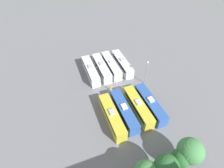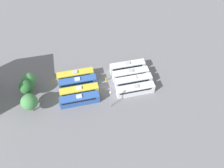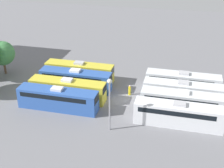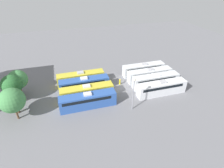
# 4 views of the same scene
# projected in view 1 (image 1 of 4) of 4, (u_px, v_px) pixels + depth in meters

# --- Properties ---
(ground_plane) EXTENTS (122.79, 122.79, 0.00)m
(ground_plane) POSITION_uv_depth(u_px,v_px,m) (117.00, 90.00, 47.12)
(ground_plane) COLOR slate
(bus_0) EXTENTS (2.46, 11.65, 3.40)m
(bus_0) POSITION_uv_depth(u_px,v_px,m) (122.00, 64.00, 52.94)
(bus_0) COLOR silver
(bus_0) RESTS_ON ground_plane
(bus_1) EXTENTS (2.46, 11.65, 3.40)m
(bus_1) POSITION_uv_depth(u_px,v_px,m) (111.00, 65.00, 52.30)
(bus_1) COLOR silver
(bus_1) RESTS_ON ground_plane
(bus_2) EXTENTS (2.46, 11.65, 3.40)m
(bus_2) POSITION_uv_depth(u_px,v_px,m) (102.00, 68.00, 51.44)
(bus_2) COLOR silver
(bus_2) RESTS_ON ground_plane
(bus_3) EXTENTS (2.46, 11.65, 3.40)m
(bus_3) POSITION_uv_depth(u_px,v_px,m) (91.00, 71.00, 50.49)
(bus_3) COLOR silver
(bus_3) RESTS_ON ground_plane
(bus_4) EXTENTS (2.46, 11.65, 3.40)m
(bus_4) POSITION_uv_depth(u_px,v_px,m) (150.00, 104.00, 41.33)
(bus_4) COLOR #2D56A8
(bus_4) RESTS_ON ground_plane
(bus_5) EXTENTS (2.46, 11.65, 3.40)m
(bus_5) POSITION_uv_depth(u_px,v_px,m) (138.00, 107.00, 40.76)
(bus_5) COLOR gold
(bus_5) RESTS_ON ground_plane
(bus_6) EXTENTS (2.46, 11.65, 3.40)m
(bus_6) POSITION_uv_depth(u_px,v_px,m) (124.00, 111.00, 39.83)
(bus_6) COLOR #2D56A8
(bus_6) RESTS_ON ground_plane
(bus_7) EXTENTS (2.46, 11.65, 3.40)m
(bus_7) POSITION_uv_depth(u_px,v_px,m) (112.00, 116.00, 38.76)
(bus_7) COLOR gold
(bus_7) RESTS_ON ground_plane
(worker_person) EXTENTS (0.36, 0.36, 1.69)m
(worker_person) POSITION_uv_depth(u_px,v_px,m) (110.00, 88.00, 46.54)
(worker_person) COLOR gold
(worker_person) RESTS_ON ground_plane
(light_pole) EXTENTS (0.60, 0.60, 7.32)m
(light_pole) POSITION_uv_depth(u_px,v_px,m) (147.00, 69.00, 45.73)
(light_pole) COLOR gray
(light_pole) RESTS_ON ground_plane
(tree_0) EXTENTS (4.66, 4.66, 6.70)m
(tree_0) POSITION_uv_depth(u_px,v_px,m) (190.00, 151.00, 30.17)
(tree_0) COLOR brown
(tree_0) RESTS_ON ground_plane
(tree_1) EXTENTS (3.29, 3.29, 5.12)m
(tree_1) POSITION_uv_depth(u_px,v_px,m) (181.00, 158.00, 30.18)
(tree_1) COLOR brown
(tree_1) RESTS_ON ground_plane
(tree_2) EXTENTS (4.15, 4.15, 6.70)m
(tree_2) POSITION_uv_depth(u_px,v_px,m) (167.00, 167.00, 27.98)
(tree_2) COLOR brown
(tree_2) RESTS_ON ground_plane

